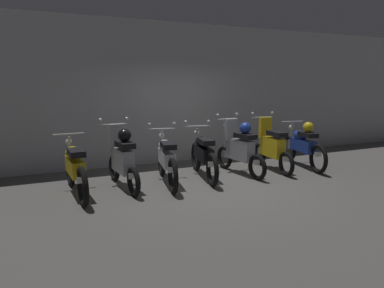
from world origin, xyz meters
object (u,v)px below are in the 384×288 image
object	(u,v)px
motorbike_slot_1	(122,158)
motorbike_slot_4	(239,148)
motorbike_slot_6	(303,145)
motorbike_slot_0	(75,168)
motorbike_slot_3	(203,154)
motorbike_slot_5	(271,147)
motorbike_slot_2	(167,159)

from	to	relation	value
motorbike_slot_1	motorbike_slot_4	world-z (taller)	same
motorbike_slot_6	motorbike_slot_0	bearing A→B (deg)	-179.55
motorbike_slot_3	motorbike_slot_5	world-z (taller)	motorbike_slot_5
motorbike_slot_1	motorbike_slot_2	world-z (taller)	motorbike_slot_1
motorbike_slot_1	motorbike_slot_4	xyz separation A→B (m)	(2.55, 0.02, 0.00)
motorbike_slot_5	motorbike_slot_2	bearing A→B (deg)	-178.26
motorbike_slot_4	motorbike_slot_5	xyz separation A→B (m)	(0.86, 0.02, -0.04)
motorbike_slot_2	motorbike_slot_3	size ratio (longest dim) A/B	1.00
motorbike_slot_3	motorbike_slot_6	xyz separation A→B (m)	(2.55, -0.10, 0.03)
motorbike_slot_0	motorbike_slot_6	distance (m)	5.11
motorbike_slot_3	motorbike_slot_6	world-z (taller)	motorbike_slot_3
motorbike_slot_3	motorbike_slot_6	bearing A→B (deg)	-2.26
motorbike_slot_4	motorbike_slot_6	size ratio (longest dim) A/B	0.87
motorbike_slot_2	motorbike_slot_5	world-z (taller)	motorbike_slot_5
motorbike_slot_2	motorbike_slot_1	bearing A→B (deg)	177.18
motorbike_slot_3	motorbike_slot_4	distance (m)	0.85
motorbike_slot_2	motorbike_slot_5	distance (m)	2.55
motorbike_slot_0	motorbike_slot_3	size ratio (longest dim) A/B	1.01
motorbike_slot_4	motorbike_slot_5	size ratio (longest dim) A/B	1.00
motorbike_slot_2	motorbike_slot_6	distance (m)	3.40
motorbike_slot_5	motorbike_slot_6	bearing A→B (deg)	-4.43
motorbike_slot_0	motorbike_slot_6	size ratio (longest dim) A/B	1.01
motorbike_slot_0	motorbike_slot_2	distance (m)	1.71
motorbike_slot_2	motorbike_slot_5	size ratio (longest dim) A/B	1.15
motorbike_slot_5	motorbike_slot_0	bearing A→B (deg)	-178.57
motorbike_slot_1	motorbike_slot_3	xyz separation A→B (m)	(1.71, 0.07, -0.08)
motorbike_slot_1	motorbike_slot_5	distance (m)	3.41
motorbike_slot_0	motorbike_slot_2	size ratio (longest dim) A/B	1.01
motorbike_slot_1	motorbike_slot_6	xyz separation A→B (m)	(4.26, -0.03, -0.04)
motorbike_slot_4	motorbike_slot_5	world-z (taller)	same
motorbike_slot_1	motorbike_slot_5	size ratio (longest dim) A/B	1.00
motorbike_slot_0	motorbike_slot_1	distance (m)	0.86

